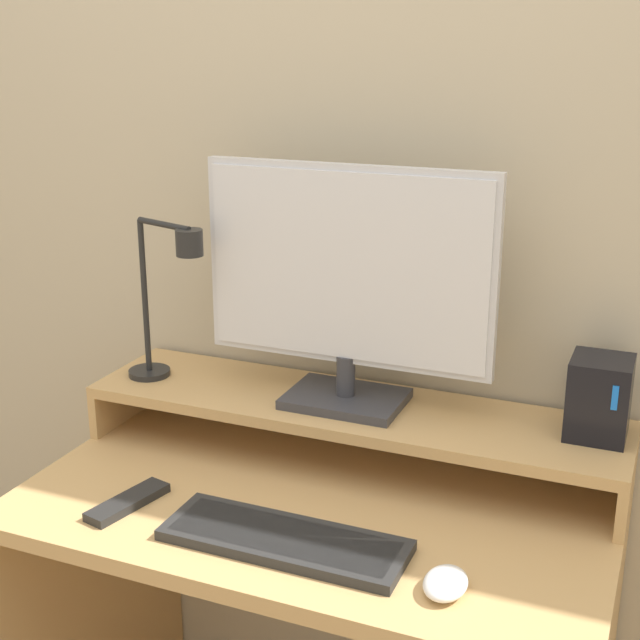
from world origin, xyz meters
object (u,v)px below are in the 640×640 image
desk_lamp (167,292)px  remote_control (128,502)px  keyboard (284,539)px  router_dock (599,398)px  mouse (446,583)px  monitor (347,281)px

desk_lamp → remote_control: bearing=-74.4°
remote_control → keyboard: bearing=-1.5°
router_dock → mouse: 0.46m
router_dock → mouse: size_ratio=1.56×
router_dock → mouse: bearing=-112.3°
keyboard → router_dock: bearing=40.4°
monitor → router_dock: bearing=4.1°
monitor → desk_lamp: bearing=-173.4°
desk_lamp → remote_control: (0.08, -0.29, -0.30)m
desk_lamp → keyboard: bearing=-37.4°
router_dock → monitor: bearing=-175.9°
monitor → mouse: size_ratio=6.05×
desk_lamp → remote_control: 0.42m
keyboard → monitor: bearing=94.1°
desk_lamp → router_dock: size_ratio=2.32×
monitor → remote_control: monitor is taller
desk_lamp → remote_control: desk_lamp is taller
router_dock → remote_control: bearing=-153.9°
mouse → remote_control: mouse is taller
monitor → router_dock: monitor is taller
monitor → keyboard: (0.02, -0.34, -0.35)m
desk_lamp → mouse: (0.66, -0.32, -0.29)m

